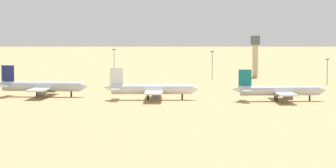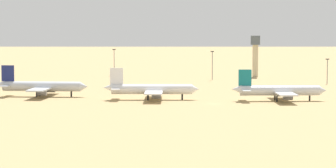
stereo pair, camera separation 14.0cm
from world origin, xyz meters
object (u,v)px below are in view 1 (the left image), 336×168
(parked_jet_navy_1, at_px, (41,86))
(control_tower, at_px, (255,52))
(parked_jet_teal_3, at_px, (279,91))
(light_pole_east, at_px, (327,69))
(light_pole_west, at_px, (212,63))
(light_pole_mid, at_px, (114,60))
(parked_jet_white_2, at_px, (151,89))

(parked_jet_navy_1, relative_size, control_tower, 1.67)
(parked_jet_teal_3, height_order, light_pole_east, light_pole_east)
(light_pole_west, xyz_separation_m, light_pole_mid, (-58.62, 26.55, -0.02))
(control_tower, height_order, light_pole_east, control_tower)
(parked_jet_teal_3, relative_size, light_pole_west, 2.41)
(light_pole_mid, distance_m, light_pole_east, 125.86)
(parked_jet_white_2, xyz_separation_m, control_tower, (38.51, 136.09, 9.90))
(control_tower, distance_m, light_pole_mid, 81.11)
(parked_jet_navy_1, relative_size, parked_jet_teal_3, 1.05)
(parked_jet_navy_1, distance_m, parked_jet_teal_3, 96.63)
(parked_jet_navy_1, distance_m, parked_jet_white_2, 47.14)
(parked_jet_teal_3, bearing_deg, light_pole_east, 65.15)
(control_tower, distance_m, light_pole_west, 34.57)
(parked_jet_white_2, bearing_deg, light_pole_mid, 100.14)
(parked_jet_navy_1, bearing_deg, light_pole_mid, 85.54)
(light_pole_west, bearing_deg, parked_jet_navy_1, -121.28)
(parked_jet_white_2, bearing_deg, parked_jet_navy_1, 164.64)
(light_pole_west, bearing_deg, control_tower, 49.25)
(parked_jet_navy_1, height_order, control_tower, control_tower)
(parked_jet_white_2, bearing_deg, light_pole_east, 43.54)
(parked_jet_teal_3, xyz_separation_m, light_pole_mid, (-92.27, 135.24, 4.85))
(light_pole_east, bearing_deg, parked_jet_white_2, -129.36)
(light_pole_west, height_order, light_pole_mid, light_pole_west)
(control_tower, height_order, light_pole_mid, control_tower)
(light_pole_east, bearing_deg, control_tower, 129.24)
(control_tower, xyz_separation_m, light_pole_mid, (-80.94, 0.65, -5.15))
(parked_jet_white_2, xyz_separation_m, light_pole_west, (16.19, 110.19, 4.77))
(parked_jet_navy_1, relative_size, light_pole_mid, 2.53)
(parked_jet_teal_3, height_order, light_pole_west, light_pole_west)
(light_pole_west, xyz_separation_m, light_pole_east, (58.79, -18.75, -1.48))
(parked_jet_white_2, bearing_deg, light_pole_west, 74.54)
(parked_jet_white_2, xyz_separation_m, light_pole_east, (74.99, 91.44, 3.29))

